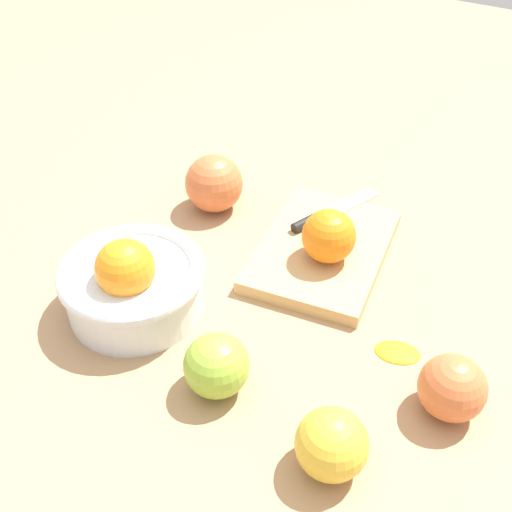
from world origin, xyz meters
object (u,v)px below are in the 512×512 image
object	(u,v)px
bowl	(132,283)
apple_front_left	(332,444)
apple_mid_left	(214,364)
cutting_board	(320,249)
apple_back_right	(214,183)
knife	(324,215)
apple_front_left_2	(452,388)
orange_on_board	(329,236)

from	to	relation	value
bowl	apple_front_left	size ratio (longest dim) A/B	2.47
apple_front_left	apple_mid_left	size ratio (longest dim) A/B	1.00
cutting_board	apple_back_right	distance (m)	0.18
apple_back_right	apple_front_left	bearing A→B (deg)	-132.21
apple_front_left	apple_mid_left	bearing A→B (deg)	80.76
knife	apple_front_left	size ratio (longest dim) A/B	2.15
knife	bowl	bearing A→B (deg)	154.35
apple_front_left	apple_front_left_2	size ratio (longest dim) A/B	1.01
orange_on_board	apple_front_left_2	xyz separation A→B (m)	(-0.14, -0.20, -0.02)
knife	apple_front_left	bearing A→B (deg)	-153.10
knife	apple_mid_left	distance (m)	0.31
orange_on_board	apple_back_right	world-z (taller)	orange_on_board
bowl	apple_front_left	bearing A→B (deg)	-103.85
bowl	cutting_board	bearing A→B (deg)	-35.21
apple_front_left	apple_back_right	distance (m)	0.44
orange_on_board	apple_front_left	size ratio (longest dim) A/B	0.99
apple_mid_left	knife	bearing A→B (deg)	4.25
apple_front_left_2	orange_on_board	bearing A→B (deg)	56.17
knife	apple_front_left_2	world-z (taller)	apple_front_left_2
apple_front_left_2	knife	bearing A→B (deg)	49.14
knife	apple_back_right	bearing A→B (deg)	102.32
apple_front_left	orange_on_board	bearing A→B (deg)	26.42
cutting_board	apple_front_left	size ratio (longest dim) A/B	3.27
cutting_board	apple_front_left_2	distance (m)	0.28
apple_back_right	bowl	bearing A→B (deg)	-171.28
orange_on_board	apple_front_left	distance (m)	0.29
orange_on_board	apple_front_left	bearing A→B (deg)	-153.58
knife	apple_front_left_2	bearing A→B (deg)	-130.86
knife	apple_front_left	world-z (taller)	apple_front_left
orange_on_board	cutting_board	bearing A→B (deg)	42.29
orange_on_board	knife	distance (m)	0.09
apple_back_right	apple_front_left_2	xyz separation A→B (m)	(-0.18, -0.40, -0.01)
bowl	apple_back_right	distance (m)	0.23
bowl	cutting_board	xyz separation A→B (m)	(0.21, -0.15, -0.03)
knife	apple_front_left_2	distance (m)	0.32
apple_front_left	apple_mid_left	distance (m)	0.15
apple_mid_left	apple_back_right	distance (m)	0.33
orange_on_board	apple_front_left	xyz separation A→B (m)	(-0.26, -0.13, -0.02)
cutting_board	apple_mid_left	bearing A→B (deg)	-179.56
orange_on_board	apple_front_left_2	distance (m)	0.25
cutting_board	bowl	bearing A→B (deg)	144.79
cutting_board	apple_front_left	world-z (taller)	apple_front_left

